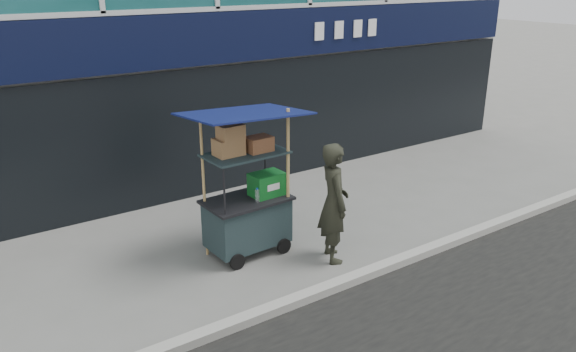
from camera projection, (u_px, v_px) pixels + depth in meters
ground at (355, 272)px, 7.96m from camera, size 80.00×80.00×0.00m
curb at (364, 275)px, 7.79m from camera, size 80.00×0.18×0.12m
vendor_cart at (248, 204)px, 8.28m from camera, size 1.72×1.24×2.25m
vendor_man at (334, 203)px, 8.06m from camera, size 0.63×0.76×1.79m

